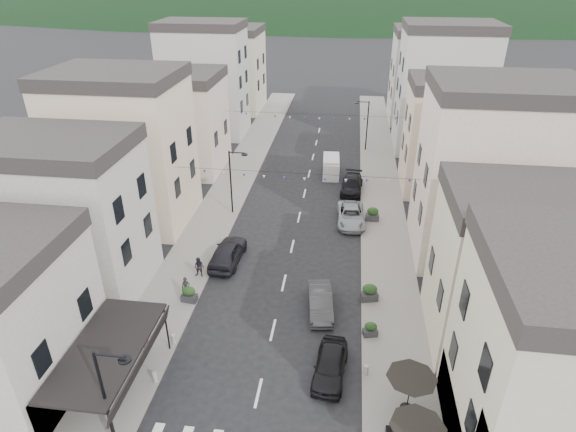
% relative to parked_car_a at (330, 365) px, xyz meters
% --- Properties ---
extents(sidewalk_left, '(4.00, 76.00, 0.12)m').
position_rel_parked_car_a_xyz_m(sidewalk_left, '(-11.22, 24.19, -0.66)').
color(sidewalk_left, slate).
rests_on(sidewalk_left, ground).
extents(sidewalk_right, '(4.00, 76.00, 0.12)m').
position_rel_parked_car_a_xyz_m(sidewalk_right, '(3.78, 24.19, -0.66)').
color(sidewalk_right, slate).
rests_on(sidewalk_right, ground).
extents(boutique_awning, '(3.77, 7.50, 3.28)m').
position_rel_parked_car_a_xyz_m(boutique_awning, '(-10.96, -2.81, 2.39)').
color(boutique_awning, black).
rests_on(boutique_awning, ground).
extents(buildings_row_left, '(10.20, 54.16, 14.00)m').
position_rel_parked_car_a_xyz_m(buildings_row_left, '(-18.22, 29.94, 5.40)').
color(buildings_row_left, '#A5A197').
rests_on(buildings_row_left, ground).
extents(buildings_row_right, '(10.20, 54.16, 14.50)m').
position_rel_parked_car_a_xyz_m(buildings_row_right, '(10.78, 28.78, 5.60)').
color(buildings_row_right, '#C1B899').
rests_on(buildings_row_right, ground).
extents(cafe_terrace, '(2.50, 8.10, 2.53)m').
position_rel_parked_car_a_xyz_m(cafe_terrace, '(3.98, -5.01, 1.64)').
color(cafe_terrace, black).
rests_on(cafe_terrace, ground).
extents(streetlamp_left_near, '(1.70, 0.56, 6.00)m').
position_rel_parked_car_a_xyz_m(streetlamp_left_near, '(-9.54, -5.81, 2.98)').
color(streetlamp_left_near, black).
rests_on(streetlamp_left_near, ground).
extents(streetlamp_left_far, '(1.70, 0.56, 6.00)m').
position_rel_parked_car_a_xyz_m(streetlamp_left_far, '(-9.54, 18.19, 2.98)').
color(streetlamp_left_far, black).
rests_on(streetlamp_left_far, ground).
extents(streetlamp_right_far, '(1.70, 0.56, 6.00)m').
position_rel_parked_car_a_xyz_m(streetlamp_right_far, '(2.10, 36.19, 2.98)').
color(streetlamp_right_far, black).
rests_on(streetlamp_right_far, ground).
extents(bollards, '(11.66, 10.26, 0.60)m').
position_rel_parked_car_a_xyz_m(bollards, '(-3.72, -2.31, -0.30)').
color(bollards, gray).
rests_on(bollards, ground).
extents(bunting_near, '(19.00, 0.28, 0.62)m').
position_rel_parked_car_a_xyz_m(bunting_near, '(-3.72, 14.19, 4.93)').
color(bunting_near, black).
rests_on(bunting_near, ground).
extents(bunting_far, '(19.00, 0.28, 0.62)m').
position_rel_parked_car_a_xyz_m(bunting_far, '(-3.72, 30.19, 4.93)').
color(bunting_far, black).
rests_on(bunting_far, ground).
extents(parked_car_a, '(2.05, 4.36, 1.44)m').
position_rel_parked_car_a_xyz_m(parked_car_a, '(0.00, 0.00, 0.00)').
color(parked_car_a, black).
rests_on(parked_car_a, ground).
extents(parked_car_b, '(2.03, 4.44, 1.41)m').
position_rel_parked_car_a_xyz_m(parked_car_b, '(-0.92, 5.47, -0.01)').
color(parked_car_b, '#333335').
rests_on(parked_car_b, ground).
extents(parked_car_c, '(2.61, 5.20, 1.41)m').
position_rel_parked_car_a_xyz_m(parked_car_c, '(0.88, 17.82, -0.02)').
color(parked_car_c, gray).
rests_on(parked_car_c, ground).
extents(parked_car_d, '(2.32, 5.06, 1.43)m').
position_rel_parked_car_a_xyz_m(parked_car_d, '(0.88, 24.25, -0.01)').
color(parked_car_d, black).
rests_on(parked_car_d, ground).
extents(parked_car_e, '(2.28, 5.11, 1.71)m').
position_rel_parked_car_a_xyz_m(parked_car_e, '(-8.32, 10.33, 0.13)').
color(parked_car_e, black).
rests_on(parked_car_e, ground).
extents(delivery_van, '(1.91, 4.36, 2.05)m').
position_rel_parked_car_a_xyz_m(delivery_van, '(-1.39, 28.29, 0.29)').
color(delivery_van, silver).
rests_on(delivery_van, ground).
extents(pedestrian_a, '(0.65, 0.50, 1.59)m').
position_rel_parked_car_a_xyz_m(pedestrian_a, '(-10.02, 5.56, 0.19)').
color(pedestrian_a, black).
rests_on(pedestrian_a, sidewalk_left).
extents(pedestrian_b, '(0.83, 0.68, 1.57)m').
position_rel_parked_car_a_xyz_m(pedestrian_b, '(-9.85, 8.04, 0.18)').
color(pedestrian_b, black).
rests_on(pedestrian_b, sidewalk_left).
extents(planter_la, '(0.99, 0.55, 1.10)m').
position_rel_parked_car_a_xyz_m(planter_la, '(-11.48, 0.81, -0.07)').
color(planter_la, '#313134').
rests_on(planter_la, sidewalk_left).
extents(planter_lb, '(1.10, 0.69, 1.16)m').
position_rel_parked_car_a_xyz_m(planter_lb, '(-9.72, 5.17, -0.04)').
color(planter_lb, '#29282B').
rests_on(planter_lb, sidewalk_left).
extents(planter_ra, '(0.97, 0.68, 0.99)m').
position_rel_parked_car_a_xyz_m(planter_ra, '(2.28, 3.36, -0.12)').
color(planter_ra, '#2F2F31').
rests_on(planter_ra, sidewalk_right).
extents(planter_rb, '(1.25, 0.88, 1.26)m').
position_rel_parked_car_a_xyz_m(planter_rb, '(2.28, 6.85, 0.01)').
color(planter_rb, '#2C2C2E').
rests_on(planter_rb, sidewalk_right).
extents(planter_rc, '(1.17, 0.70, 1.27)m').
position_rel_parked_car_a_xyz_m(planter_rc, '(2.76, 18.24, 0.01)').
color(planter_rc, '#303032').
rests_on(planter_rc, sidewalk_right).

